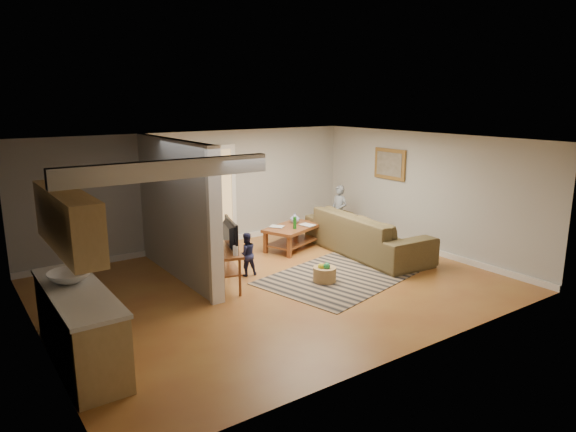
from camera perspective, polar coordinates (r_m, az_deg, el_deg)
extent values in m
plane|color=brown|center=(9.00, -1.27, -7.73)|extent=(7.50, 7.50, 0.00)
cube|color=#B3B2AC|center=(11.21, -9.87, 2.86)|extent=(7.50, 0.04, 2.50)
cube|color=#B3B2AC|center=(7.33, -26.55, -3.73)|extent=(0.04, 6.00, 2.50)
cube|color=#B3B2AC|center=(11.12, 14.98, 2.53)|extent=(0.04, 6.00, 2.50)
cube|color=white|center=(8.45, -1.35, 8.34)|extent=(7.50, 6.00, 0.04)
cube|color=#B3B2AC|center=(9.34, -12.44, 0.73)|extent=(0.15, 3.10, 2.50)
cube|color=white|center=(7.97, -8.10, -1.20)|extent=(0.22, 0.10, 2.50)
cube|color=white|center=(11.45, -9.58, -3.03)|extent=(7.50, 0.04, 0.12)
cube|color=white|center=(11.37, 14.53, -3.39)|extent=(0.04, 6.00, 0.12)
cube|color=#D8B272|center=(11.32, -8.33, 1.98)|extent=(0.90, 0.06, 2.10)
cube|color=#A8874D|center=(6.89, -22.14, -11.40)|extent=(0.60, 2.20, 0.90)
cube|color=beige|center=(6.72, -22.48, -7.73)|extent=(0.64, 2.24, 0.05)
cube|color=#A8874D|center=(6.47, -23.32, -0.44)|extent=(0.35, 2.00, 0.70)
imported|color=silver|center=(6.99, -23.05, -6.78)|extent=(0.54, 0.54, 0.19)
cube|color=#302315|center=(8.68, -10.44, 3.93)|extent=(0.03, 0.40, 0.34)
cube|color=#302315|center=(9.13, -11.76, 4.31)|extent=(0.03, 0.40, 0.34)
cube|color=#302315|center=(9.59, -12.96, 4.66)|extent=(0.03, 0.40, 0.34)
cube|color=olive|center=(11.68, 11.24, 5.69)|extent=(0.04, 0.90, 0.68)
cube|color=black|center=(9.43, 5.53, -6.78)|extent=(3.05, 2.51, 0.01)
imported|color=#4B4525|center=(10.93, 8.64, -4.10)|extent=(1.36, 3.02, 0.86)
cube|color=brown|center=(10.99, 0.53, -1.30)|extent=(1.47, 1.15, 0.06)
cube|color=silver|center=(10.99, 0.53, -1.27)|extent=(0.91, 0.70, 0.02)
cube|color=brown|center=(11.07, 0.52, -2.86)|extent=(1.33, 1.02, 0.03)
cube|color=brown|center=(10.43, 0.14, -3.43)|extent=(0.10, 0.10, 0.47)
cube|color=brown|center=(11.36, 3.39, -2.08)|extent=(0.10, 0.10, 0.47)
cube|color=brown|center=(10.77, -2.50, -2.91)|extent=(0.10, 0.10, 0.47)
cube|color=brown|center=(11.67, 0.87, -1.65)|extent=(0.10, 0.10, 0.47)
imported|color=navy|center=(11.27, 0.75, -0.77)|extent=(0.28, 0.28, 0.23)
cylinder|color=#135413|center=(10.73, 0.76, -0.76)|extent=(0.07, 0.07, 0.26)
imported|color=#998C4C|center=(10.79, -1.44, -1.40)|extent=(0.34, 0.36, 0.03)
imported|color=#66594C|center=(10.95, 1.77, -1.18)|extent=(0.28, 0.35, 0.02)
cube|color=brown|center=(8.78, -6.96, -3.81)|extent=(0.70, 1.16, 0.05)
cube|color=brown|center=(8.87, -6.91, -5.66)|extent=(0.63, 1.06, 0.03)
cylinder|color=brown|center=(8.42, -7.18, -6.89)|extent=(0.05, 0.05, 0.67)
cylinder|color=brown|center=(9.30, -8.31, -5.00)|extent=(0.05, 0.05, 0.67)
cylinder|color=brown|center=(8.47, -5.36, -6.72)|extent=(0.05, 0.05, 0.67)
cylinder|color=brown|center=(9.35, -6.67, -4.85)|extent=(0.05, 0.05, 0.67)
imported|color=black|center=(8.78, -6.85, -3.66)|extent=(0.36, 0.87, 0.50)
cylinder|color=white|center=(8.39, -5.82, -3.85)|extent=(0.09, 0.09, 0.16)
cube|color=black|center=(9.40, -10.48, -4.24)|extent=(0.10, 0.10, 0.87)
cube|color=black|center=(11.09, -9.22, -1.32)|extent=(0.11, 0.11, 0.95)
cylinder|color=olive|center=(9.16, 4.09, -6.50)|extent=(0.41, 0.41, 0.27)
sphere|color=red|center=(9.18, 4.22, -5.59)|extent=(0.12, 0.12, 0.12)
sphere|color=gold|center=(9.09, 3.73, -5.65)|extent=(0.12, 0.12, 0.12)
sphere|color=#238F42|center=(9.07, 4.32, -5.58)|extent=(0.12, 0.12, 0.12)
imported|color=gray|center=(12.15, 5.62, -2.27)|extent=(0.35, 0.48, 1.22)
imported|color=#1F2041|center=(9.54, -4.63, -6.56)|extent=(0.44, 0.37, 0.81)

